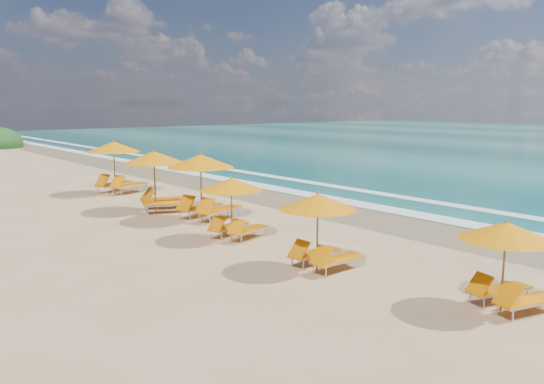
# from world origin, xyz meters

# --- Properties ---
(ground) EXTENTS (160.00, 160.00, 0.00)m
(ground) POSITION_xyz_m (0.00, 0.00, 0.00)
(ground) COLOR tan
(ground) RESTS_ON ground
(wet_sand) EXTENTS (4.00, 160.00, 0.01)m
(wet_sand) POSITION_xyz_m (4.00, 0.00, 0.01)
(wet_sand) COLOR olive
(wet_sand) RESTS_ON ground
(surf_foam) EXTENTS (4.00, 160.00, 0.01)m
(surf_foam) POSITION_xyz_m (6.70, 0.00, 0.03)
(surf_foam) COLOR white
(surf_foam) RESTS_ON ground
(station_0) EXTENTS (2.52, 2.44, 2.02)m
(station_0) POSITION_xyz_m (-1.55, -9.91, 1.13)
(station_0) COLOR olive
(station_0) RESTS_ON ground
(station_1) EXTENTS (2.34, 2.16, 2.14)m
(station_1) POSITION_xyz_m (-2.58, -5.23, 1.20)
(station_1) COLOR olive
(station_1) RESTS_ON ground
(station_2) EXTENTS (2.67, 2.60, 2.11)m
(station_2) POSITION_xyz_m (-2.42, -1.00, 1.18)
(station_2) COLOR olive
(station_2) RESTS_ON ground
(station_3) EXTENTS (3.25, 3.14, 2.61)m
(station_3) POSITION_xyz_m (-1.50, 2.24, 1.47)
(station_3) COLOR olive
(station_3) RESTS_ON ground
(station_4) EXTENTS (3.34, 3.29, 2.58)m
(station_4) POSITION_xyz_m (-2.03, 4.87, 1.45)
(station_4) COLOR olive
(station_4) RESTS_ON ground
(station_5) EXTENTS (3.44, 3.38, 2.67)m
(station_5) POSITION_xyz_m (-1.45, 10.33, 1.50)
(station_5) COLOR olive
(station_5) RESTS_ON ground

